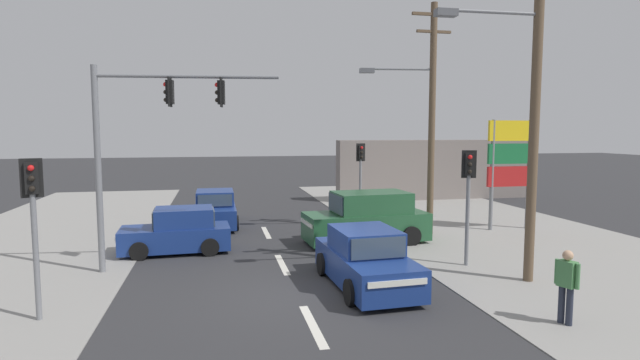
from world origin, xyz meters
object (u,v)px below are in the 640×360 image
pedestal_signal_left_kerb (33,212)px  pedestal_signal_far_median (361,168)px  pedestrian_at_kerb (567,283)px  utility_pole_foreground_right (531,85)px  sedan_receding_far (215,210)px  hatchback_crossing_left (178,232)px  suv_oncoming_mid (367,219)px  utility_pole_midground_right (428,112)px  pedestal_signal_right_kerb (468,188)px  sedan_oncoming_near (366,260)px  traffic_signal_mast (143,131)px  shopping_plaza_sign (511,159)px

pedestal_signal_left_kerb → pedestal_signal_far_median: bearing=46.0°
pedestal_signal_far_median → pedestrian_at_kerb: pedestal_signal_far_median is taller
utility_pole_foreground_right → sedan_receding_far: (-8.31, 10.10, -4.65)m
sedan_receding_far → hatchback_crossing_left: size_ratio=1.14×
suv_oncoming_mid → utility_pole_midground_right: bearing=19.3°
pedestal_signal_right_kerb → hatchback_crossing_left: size_ratio=0.96×
sedan_oncoming_near → pedestrian_at_kerb: size_ratio=2.65×
traffic_signal_mast → suv_oncoming_mid: size_ratio=1.29×
shopping_plaza_sign → pedestal_signal_far_median: bearing=144.4°
utility_pole_foreground_right → traffic_signal_mast: (-10.28, 3.20, -1.21)m
pedestal_signal_right_kerb → suv_oncoming_mid: 4.49m
suv_oncoming_mid → sedan_receding_far: bearing=140.2°
utility_pole_foreground_right → suv_oncoming_mid: bearing=117.0°
traffic_signal_mast → pedestal_signal_far_median: size_ratio=1.69×
hatchback_crossing_left → shopping_plaza_sign: bearing=5.5°
pedestal_signal_left_kerb → pedestal_signal_far_median: 15.15m
utility_pole_foreground_right → utility_pole_midground_right: size_ratio=1.10×
sedan_oncoming_near → suv_oncoming_mid: bearing=72.2°
pedestal_signal_left_kerb → utility_pole_foreground_right: bearing=1.7°
utility_pole_midground_right → pedestal_signal_right_kerb: (-0.73, -4.66, -2.47)m
utility_pole_midground_right → shopping_plaza_sign: size_ratio=1.97×
pedestal_signal_right_kerb → sedan_receding_far: (-7.55, 8.29, -1.71)m
pedestal_signal_left_kerb → pedestrian_at_kerb: bearing=-13.1°
sedan_oncoming_near → utility_pole_foreground_right: bearing=-6.7°
pedestal_signal_left_kerb → sedan_receding_far: pedestal_signal_left_kerb is taller
pedestal_signal_right_kerb → pedestal_signal_left_kerb: same height
pedestal_signal_right_kerb → utility_pole_foreground_right: bearing=-67.2°
shopping_plaza_sign → sedan_receding_far: shopping_plaza_sign is taller
utility_pole_midground_right → hatchback_crossing_left: (-9.53, -1.05, -4.19)m
utility_pole_midground_right → traffic_signal_mast: bearing=-162.3°
hatchback_crossing_left → pedestrian_at_kerb: pedestrian_at_kerb is taller
utility_pole_midground_right → pedestal_signal_right_kerb: 5.32m
hatchback_crossing_left → sedan_receding_far: bearing=75.1°
pedestal_signal_right_kerb → shopping_plaza_sign: bearing=47.0°
shopping_plaza_sign → sedan_oncoming_near: size_ratio=1.07×
pedestal_signal_far_median → pedestal_signal_right_kerb: bearing=-84.7°
pedestal_signal_right_kerb → sedan_receding_far: bearing=132.3°
shopping_plaza_sign → suv_oncoming_mid: bearing=-169.8°
utility_pole_foreground_right → traffic_signal_mast: 10.83m
traffic_signal_mast → sedan_oncoming_near: (5.89, -2.68, -3.44)m
utility_pole_midground_right → pedestal_signal_far_median: size_ratio=2.55×
sedan_receding_far → suv_oncoming_mid: 7.19m
pedestal_signal_right_kerb → sedan_receding_far: size_ratio=0.84×
pedestal_signal_right_kerb → suv_oncoming_mid: bearing=118.9°
sedan_oncoming_near → pedestal_signal_left_kerb: bearing=-173.5°
suv_oncoming_mid → pedestrian_at_kerb: suv_oncoming_mid is taller
shopping_plaza_sign → sedan_oncoming_near: 10.50m
sedan_oncoming_near → suv_oncoming_mid: 5.23m
utility_pole_midground_right → suv_oncoming_mid: utility_pole_midground_right is taller
utility_pole_midground_right → pedestrian_at_kerb: 10.25m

